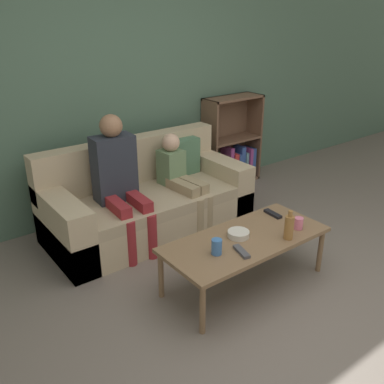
{
  "coord_description": "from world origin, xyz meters",
  "views": [
    {
      "loc": [
        -1.98,
        -1.37,
        1.93
      ],
      "look_at": [
        -0.08,
        1.14,
        0.57
      ],
      "focal_mm": 40.0,
      "sensor_mm": 36.0,
      "label": 1
    }
  ],
  "objects": [
    {
      "name": "wall_back",
      "position": [
        0.0,
        2.36,
        1.3
      ],
      "size": [
        12.0,
        0.06,
        2.6
      ],
      "color": "#4C6B56",
      "rests_on": "ground_plane"
    },
    {
      "name": "person_adult",
      "position": [
        -0.46,
        1.68,
        0.64
      ],
      "size": [
        0.36,
        0.61,
        1.14
      ],
      "rotation": [
        0.0,
        0.0,
        -0.06
      ],
      "color": "maroon",
      "rests_on": "ground_plane"
    },
    {
      "name": "bottle",
      "position": [
        0.21,
        0.38,
        0.49
      ],
      "size": [
        0.07,
        0.07,
        0.22
      ],
      "color": "olive",
      "rests_on": "coffee_table"
    },
    {
      "name": "couch",
      "position": [
        -0.13,
        1.76,
        0.28
      ],
      "size": [
        1.86,
        0.85,
        0.82
      ],
      "color": "tan",
      "rests_on": "ground_plane"
    },
    {
      "name": "bookshelf",
      "position": [
        1.28,
        2.2,
        0.37
      ],
      "size": [
        0.71,
        0.28,
        1.02
      ],
      "color": "brown",
      "rests_on": "ground_plane"
    },
    {
      "name": "coffee_table",
      "position": [
        -0.02,
        0.57,
        0.36
      ],
      "size": [
        1.26,
        0.56,
        0.39
      ],
      "color": "brown",
      "rests_on": "ground_plane"
    },
    {
      "name": "snack_bowl",
      "position": [
        -0.06,
        0.62,
        0.42
      ],
      "size": [
        0.16,
        0.16,
        0.05
      ],
      "color": "beige",
      "rests_on": "coffee_table"
    },
    {
      "name": "person_child",
      "position": [
        0.15,
        1.63,
        0.5
      ],
      "size": [
        0.25,
        0.61,
        0.88
      ],
      "rotation": [
        0.0,
        0.0,
        0.09
      ],
      "color": "#9E8966",
      "rests_on": "ground_plane"
    },
    {
      "name": "tv_remote_1",
      "position": [
        -0.2,
        0.44,
        0.4
      ],
      "size": [
        0.09,
        0.18,
        0.02
      ],
      "rotation": [
        0.0,
        0.0,
        -0.26
      ],
      "color": "#47474C",
      "rests_on": "coffee_table"
    },
    {
      "name": "tv_remote_0",
      "position": [
        0.41,
        0.71,
        0.4
      ],
      "size": [
        0.06,
        0.17,
        0.02
      ],
      "rotation": [
        0.0,
        0.0,
        -0.08
      ],
      "color": "black",
      "rests_on": "coffee_table"
    },
    {
      "name": "ground_plane",
      "position": [
        0.0,
        0.0,
        0.0
      ],
      "size": [
        22.0,
        22.0,
        0.0
      ],
      "primitive_type": "plane",
      "color": "#70665B"
    },
    {
      "name": "cup_near",
      "position": [
        0.39,
        0.44,
        0.44
      ],
      "size": [
        0.07,
        0.07,
        0.09
      ],
      "color": "pink",
      "rests_on": "coffee_table"
    },
    {
      "name": "cup_far",
      "position": [
        -0.34,
        0.53,
        0.45
      ],
      "size": [
        0.07,
        0.07,
        0.11
      ],
      "color": "#3D70B2",
      "rests_on": "coffee_table"
    }
  ]
}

